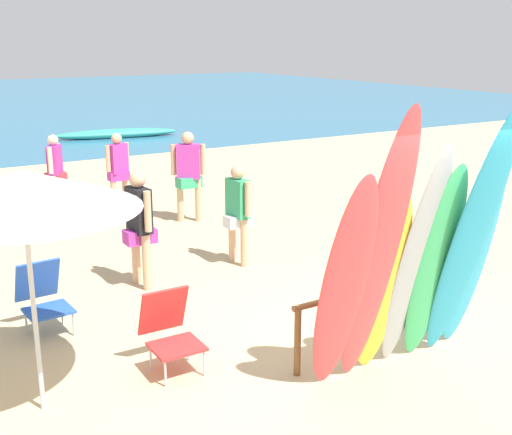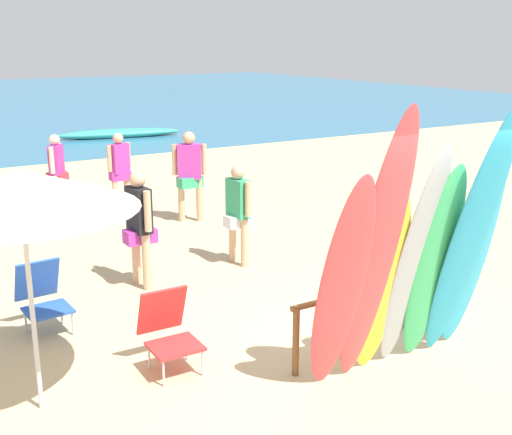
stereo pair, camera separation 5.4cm
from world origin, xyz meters
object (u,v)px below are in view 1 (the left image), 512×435
object	(u,v)px
surfboard_teal_5	(470,240)
beach_umbrella	(22,191)
beachgoer_midbeach	(238,208)
distant_boat	(117,134)
beach_chair_blue	(43,295)
surfboard_red_0	(344,286)
surfboard_red_1	(379,252)
beachgoer_by_water	(55,167)
surfboard_green_4	(435,265)
surfboard_yellow_2	(383,283)
beachgoer_strolling	(189,170)
beachgoer_photographing	(139,221)
beach_chair_red	(169,328)
surfboard_rack	(376,302)
surfboard_teal_6	(475,246)
beachgoer_near_rack	(118,166)
surfboard_grey_3	(416,260)

from	to	relation	value
surfboard_teal_5	beach_umbrella	bearing A→B (deg)	165.55
beachgoer_midbeach	distant_boat	size ratio (longest dim) A/B	0.36
beach_chair_blue	surfboard_red_0	bearing A→B (deg)	-59.50
surfboard_red_1	beachgoer_by_water	distance (m)	8.43
surfboard_red_1	surfboard_green_4	distance (m)	0.88
surfboard_yellow_2	beachgoer_strolling	bearing A→B (deg)	87.21
surfboard_red_1	beachgoer_midbeach	distance (m)	3.90
surfboard_red_1	beachgoer_photographing	world-z (taller)	surfboard_red_1
beachgoer_by_water	distant_boat	bearing A→B (deg)	6.42
surfboard_teal_5	beachgoer_midbeach	distance (m)	3.98
surfboard_red_0	beachgoer_midbeach	xyz separation A→B (m)	(1.03, 3.76, -0.24)
beachgoer_midbeach	beach_chair_red	world-z (taller)	beachgoer_midbeach
beachgoer_photographing	surfboard_rack	bearing A→B (deg)	19.76
surfboard_green_4	surfboard_rack	bearing A→B (deg)	123.93
surfboard_green_4	beachgoer_midbeach	xyz separation A→B (m)	(-0.14, 3.74, -0.22)
surfboard_teal_5	beach_umbrella	distance (m)	4.21
beach_umbrella	surfboard_teal_5	bearing A→B (deg)	-19.65
surfboard_rack	beachgoer_strolling	distance (m)	5.80
surfboard_red_0	surfboard_red_1	distance (m)	0.46
surfboard_red_0	surfboard_teal_6	bearing A→B (deg)	4.43
beachgoer_midbeach	beachgoer_strolling	world-z (taller)	beachgoer_strolling
surfboard_rack	beachgoer_midbeach	size ratio (longest dim) A/B	1.43
surfboard_red_1	beach_chair_blue	xyz separation A→B (m)	(-2.39, 2.99, -0.96)
beachgoer_strolling	beach_chair_blue	size ratio (longest dim) A/B	2.03
surfboard_yellow_2	beachgoer_near_rack	size ratio (longest dim) A/B	1.34
surfboard_teal_6	surfboard_yellow_2	bearing A→B (deg)	178.17
surfboard_red_0	beachgoer_by_water	distance (m)	8.34
beachgoer_by_water	beachgoer_near_rack	distance (m)	1.21
surfboard_yellow_2	beachgoer_strolling	size ratio (longest dim) A/B	1.21
surfboard_rack	surfboard_red_0	distance (m)	1.16
surfboard_green_4	surfboard_teal_5	bearing A→B (deg)	-32.46
beachgoer_photographing	surfboard_yellow_2	bearing A→B (deg)	12.45
beachgoer_by_water	beach_umbrella	bearing A→B (deg)	-163.30
beachgoer_strolling	distant_boat	xyz separation A→B (m)	(2.42, 10.79, -0.81)
surfboard_red_0	surfboard_red_1	size ratio (longest dim) A/B	0.80
surfboard_red_0	surfboard_yellow_2	distance (m)	0.58
surfboard_grey_3	beachgoer_by_water	distance (m)	8.42
beachgoer_photographing	beachgoer_strolling	xyz separation A→B (m)	(1.99, 2.64, 0.04)
beachgoer_midbeach	beach_umbrella	bearing A→B (deg)	118.91
surfboard_yellow_2	surfboard_teal_6	bearing A→B (deg)	2.84
beach_umbrella	beachgoer_by_water	bearing A→B (deg)	74.06
beach_chair_blue	beach_umbrella	xyz separation A→B (m)	(-0.44, -1.71, 1.63)
beachgoer_midbeach	beach_chair_red	bearing A→B (deg)	130.85
beach_chair_red	beach_umbrella	world-z (taller)	beach_umbrella
surfboard_teal_5	beachgoer_by_water	xyz separation A→B (m)	(-1.88, 8.50, -0.49)
beachgoer_near_rack	distant_boat	world-z (taller)	beachgoer_near_rack
surfboard_rack	beachgoer_strolling	bearing A→B (deg)	84.49
surfboard_teal_6	beachgoer_by_water	size ratio (longest dim) A/B	1.59
surfboard_teal_6	beachgoer_photographing	world-z (taller)	surfboard_teal_6
surfboard_red_0	surfboard_teal_6	size ratio (longest dim) A/B	0.95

